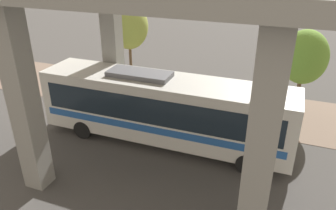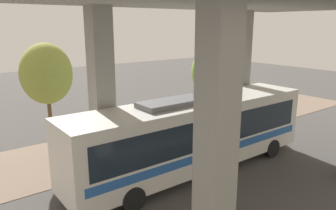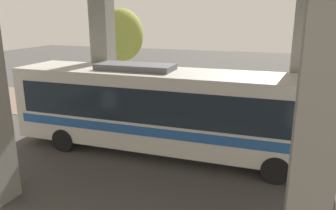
{
  "view_description": "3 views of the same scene",
  "coord_description": "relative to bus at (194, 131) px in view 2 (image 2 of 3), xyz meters",
  "views": [
    {
      "loc": [
        16.28,
        4.85,
        9.37
      ],
      "look_at": [
        -0.29,
        -1.47,
        0.81
      ],
      "focal_mm": 35.0,
      "sensor_mm": 36.0,
      "label": 1
    },
    {
      "loc": [
        13.46,
        -10.68,
        7.03
      ],
      "look_at": [
        -0.9,
        0.19,
        2.57
      ],
      "focal_mm": 35.0,
      "sensor_mm": 36.0,
      "label": 2
    },
    {
      "loc": [
        14.66,
        3.67,
        5.7
      ],
      "look_at": [
        -0.82,
        -1.64,
        1.21
      ],
      "focal_mm": 35.0,
      "sensor_mm": 36.0,
      "label": 3
    }
  ],
  "objects": [
    {
      "name": "ground_plane",
      "position": [
        -2.34,
        0.7,
        -2.04
      ],
      "size": [
        80.0,
        80.0,
        0.0
      ],
      "primitive_type": "plane",
      "color": "#474442",
      "rests_on": "ground"
    },
    {
      "name": "sidewalk_strip",
      "position": [
        -5.34,
        0.7,
        -2.03
      ],
      "size": [
        6.0,
        40.0,
        0.02
      ],
      "color": "#7A6656",
      "rests_on": "ground"
    },
    {
      "name": "overpass",
      "position": [
        1.66,
        0.7,
        5.19
      ],
      "size": [
        9.4,
        17.04,
        8.4
      ],
      "color": "gray",
      "rests_on": "ground"
    },
    {
      "name": "bus",
      "position": [
        0.0,
        0.0,
        0.0
      ],
      "size": [
        2.79,
        12.96,
        3.77
      ],
      "color": "silver",
      "rests_on": "ground"
    },
    {
      "name": "fire_hydrant",
      "position": [
        -3.01,
        -3.29,
        -1.56
      ],
      "size": [
        0.48,
        0.23,
        0.96
      ],
      "color": "gold",
      "rests_on": "ground"
    },
    {
      "name": "planter_front",
      "position": [
        -4.74,
        -0.05,
        -1.2
      ],
      "size": [
        1.47,
        1.47,
        1.73
      ],
      "color": "gray",
      "rests_on": "ground"
    },
    {
      "name": "planter_middle",
      "position": [
        -3.57,
        -1.99,
        -1.27
      ],
      "size": [
        1.27,
        1.27,
        1.55
      ],
      "color": "gray",
      "rests_on": "ground"
    },
    {
      "name": "planter_back",
      "position": [
        -3.9,
        2.43,
        -1.24
      ],
      "size": [
        1.31,
        1.31,
        1.58
      ],
      "color": "gray",
      "rests_on": "ground"
    },
    {
      "name": "street_tree_near",
      "position": [
        -5.99,
        -4.89,
        2.5
      ],
      "size": [
        2.63,
        2.63,
        6.13
      ],
      "color": "brown",
      "rests_on": "ground"
    },
    {
      "name": "street_tree_far",
      "position": [
        -5.63,
        6.42,
        1.68
      ],
      "size": [
        2.62,
        2.62,
        5.31
      ],
      "color": "brown",
      "rests_on": "ground"
    }
  ]
}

